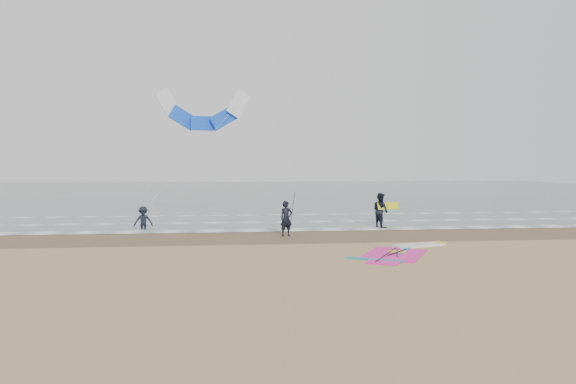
{
  "coord_description": "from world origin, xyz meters",
  "views": [
    {
      "loc": [
        -3.14,
        -18.56,
        3.44
      ],
      "look_at": [
        -0.58,
        5.0,
        2.2
      ],
      "focal_mm": 32.0,
      "sensor_mm": 36.0,
      "label": 1
    }
  ],
  "objects": [
    {
      "name": "ground",
      "position": [
        0.0,
        0.0,
        0.0
      ],
      "size": [
        120.0,
        120.0,
        0.0
      ],
      "primitive_type": "plane",
      "color": "tan",
      "rests_on": "ground"
    },
    {
      "name": "surf_kite",
      "position": [
        -4.93,
        14.17,
        6.69
      ],
      "size": [
        5.97,
        4.96,
        7.24
      ],
      "color": "white",
      "rests_on": "ground"
    },
    {
      "name": "person_standing",
      "position": [
        -0.55,
        5.98,
        0.86
      ],
      "size": [
        0.73,
        0.6,
        1.72
      ],
      "primitive_type": "imported",
      "rotation": [
        0.0,
        0.0,
        0.35
      ],
      "color": "black",
      "rests_on": "ground"
    },
    {
      "name": "carried_kiteboard",
      "position": [
        5.33,
        8.62,
        1.22
      ],
      "size": [
        1.3,
        0.51,
        0.39
      ],
      "color": "yellow",
      "rests_on": "ground"
    },
    {
      "name": "person_wading",
      "position": [
        -7.92,
        9.56,
        0.79
      ],
      "size": [
        1.04,
        0.62,
        1.58
      ],
      "primitive_type": "imported",
      "rotation": [
        0.0,
        0.0,
        0.03
      ],
      "color": "black",
      "rests_on": "ground"
    },
    {
      "name": "wet_sand_band",
      "position": [
        0.0,
        6.0,
        0.0
      ],
      "size": [
        120.0,
        5.0,
        0.01
      ],
      "primitive_type": "cube",
      "color": "brown",
      "rests_on": "ground"
    },
    {
      "name": "held_pole",
      "position": [
        -0.25,
        5.98,
        1.26
      ],
      "size": [
        0.17,
        0.86,
        1.82
      ],
      "color": "black",
      "rests_on": "ground"
    },
    {
      "name": "sea_water",
      "position": [
        0.0,
        48.0,
        0.01
      ],
      "size": [
        120.0,
        80.0,
        0.02
      ],
      "primitive_type": "cube",
      "color": "#47605E",
      "rests_on": "ground"
    },
    {
      "name": "person_walking",
      "position": [
        4.93,
        8.72,
        0.96
      ],
      "size": [
        1.03,
        1.14,
        1.92
      ],
      "primitive_type": "imported",
      "rotation": [
        0.0,
        0.0,
        1.97
      ],
      "color": "black",
      "rests_on": "ground"
    },
    {
      "name": "foam_waterline",
      "position": [
        0.0,
        10.44,
        0.03
      ],
      "size": [
        120.0,
        9.15,
        0.02
      ],
      "color": "white",
      "rests_on": "ground"
    },
    {
      "name": "windsurf_rig",
      "position": [
        3.52,
        0.9,
        0.03
      ],
      "size": [
        5.03,
        4.76,
        0.12
      ],
      "color": "white",
      "rests_on": "ground"
    }
  ]
}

